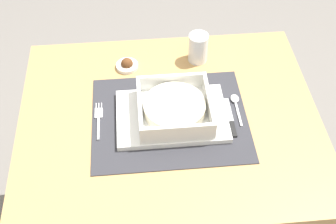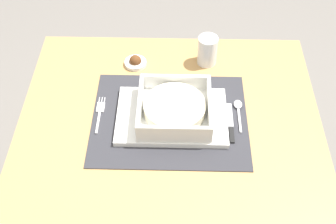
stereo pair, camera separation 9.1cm
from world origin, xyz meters
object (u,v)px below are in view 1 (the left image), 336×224
at_px(porridge_bowl, 175,108).
at_px(drinking_glass, 198,49).
at_px(spoon, 236,102).
at_px(condiment_saucer, 127,65).
at_px(butter_knife, 231,120).
at_px(fork, 99,118).
at_px(dining_table, 169,143).
at_px(bread_knife, 223,118).

height_order(porridge_bowl, drinking_glass, drinking_glass).
xyz_separation_m(spoon, condiment_saucer, (-0.30, 0.18, 0.00)).
bearing_deg(porridge_bowl, butter_knife, -8.90).
height_order(fork, condiment_saucer, condiment_saucer).
bearing_deg(porridge_bowl, fork, 175.55).
height_order(fork, spoon, spoon).
relative_size(dining_table, porridge_bowl, 4.26).
relative_size(spoon, drinking_glass, 1.25).
xyz_separation_m(dining_table, bread_knife, (0.15, -0.02, 0.12)).
height_order(dining_table, fork, fork).
distance_m(bread_knife, drinking_glass, 0.26).
bearing_deg(dining_table, butter_knife, -9.94).
distance_m(porridge_bowl, butter_knife, 0.16).
bearing_deg(butter_knife, spoon, 67.49).
xyz_separation_m(spoon, drinking_glass, (-0.08, 0.20, 0.03)).
height_order(spoon, bread_knife, spoon).
xyz_separation_m(butter_knife, condiment_saucer, (-0.28, 0.24, 0.00)).
height_order(fork, butter_knife, butter_knife).
bearing_deg(dining_table, porridge_bowl, -21.58).
xyz_separation_m(spoon, butter_knife, (-0.02, -0.06, -0.00)).
relative_size(porridge_bowl, fork, 1.48).
bearing_deg(condiment_saucer, drinking_glass, 4.45).
height_order(dining_table, drinking_glass, drinking_glass).
xyz_separation_m(fork, spoon, (0.39, 0.02, 0.00)).
distance_m(spoon, bread_knife, 0.07).
distance_m(fork, bread_knife, 0.34).
distance_m(dining_table, butter_knife, 0.21).
xyz_separation_m(porridge_bowl, fork, (-0.21, 0.02, -0.04)).
distance_m(fork, spoon, 0.39).
bearing_deg(bread_knife, drinking_glass, 100.22).
relative_size(porridge_bowl, butter_knife, 1.41).
height_order(porridge_bowl, condiment_saucer, porridge_bowl).
relative_size(porridge_bowl, drinking_glass, 2.10).
distance_m(dining_table, bread_knife, 0.19).
height_order(butter_knife, condiment_saucer, condiment_saucer).
height_order(bread_knife, condiment_saucer, condiment_saucer).
xyz_separation_m(porridge_bowl, spoon, (0.18, 0.04, -0.03)).
bearing_deg(condiment_saucer, porridge_bowl, -60.58).
xyz_separation_m(porridge_bowl, condiment_saucer, (-0.12, 0.22, -0.03)).
height_order(porridge_bowl, butter_knife, porridge_bowl).
bearing_deg(spoon, porridge_bowl, -170.57).
bearing_deg(spoon, butter_knife, -114.43).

